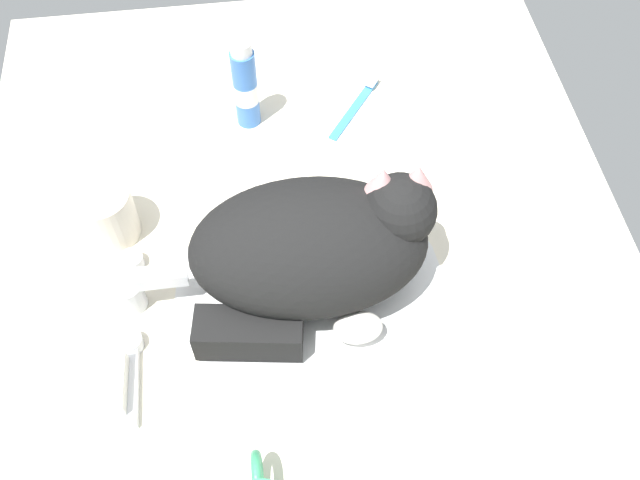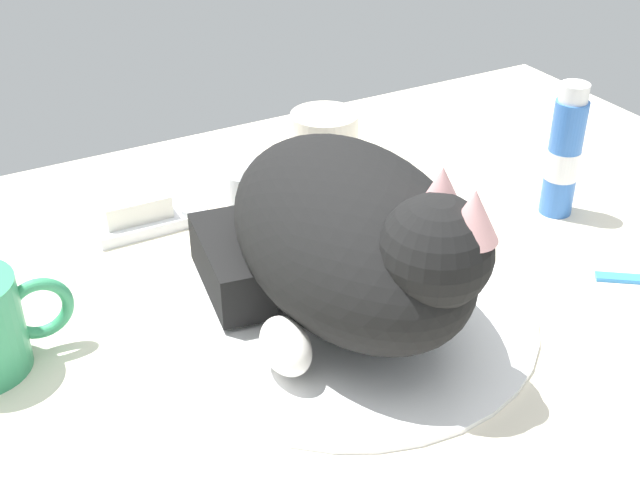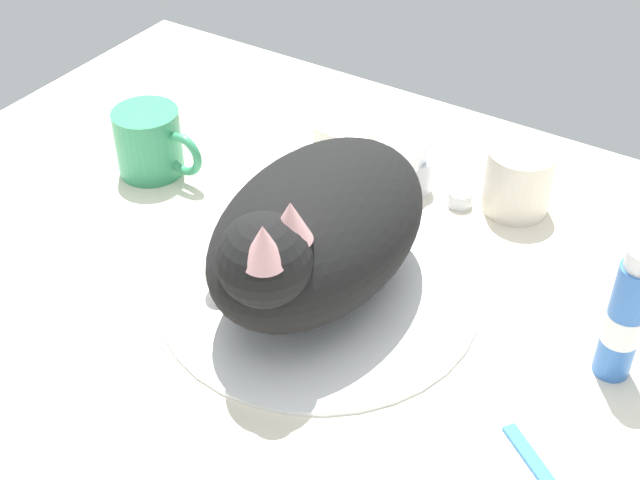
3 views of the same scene
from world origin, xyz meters
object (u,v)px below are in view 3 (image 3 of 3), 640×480
(faucet, at_px, (414,175))
(rinse_cup, at_px, (518,181))
(toothpaste_bottle, at_px, (625,318))
(cat, at_px, (312,232))
(soap_bar, at_px, (346,137))
(coffee_mug, at_px, (150,142))

(faucet, relative_size, rinse_cup, 1.85)
(faucet, relative_size, toothpaste_bottle, 0.99)
(cat, xyz_separation_m, soap_bar, (-0.11, 0.24, -0.06))
(toothpaste_bottle, bearing_deg, soap_bar, 154.97)
(cat, relative_size, coffee_mug, 2.42)
(faucet, height_order, soap_bar, faucet)
(cat, relative_size, toothpaste_bottle, 2.02)
(faucet, bearing_deg, rinse_cup, 18.64)
(faucet, distance_m, rinse_cup, 0.12)
(rinse_cup, bearing_deg, coffee_mug, -157.89)
(toothpaste_bottle, bearing_deg, faucet, 151.94)
(cat, bearing_deg, toothpaste_bottle, 12.04)
(faucet, height_order, toothpaste_bottle, toothpaste_bottle)
(rinse_cup, bearing_deg, soap_bar, -178.86)
(faucet, height_order, cat, cat)
(faucet, xyz_separation_m, soap_bar, (-0.11, 0.03, -0.00))
(faucet, relative_size, soap_bar, 2.10)
(faucet, height_order, rinse_cup, rinse_cup)
(coffee_mug, xyz_separation_m, soap_bar, (0.17, 0.16, -0.02))
(coffee_mug, bearing_deg, soap_bar, 41.82)
(cat, relative_size, rinse_cup, 3.78)
(faucet, height_order, coffee_mug, coffee_mug)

